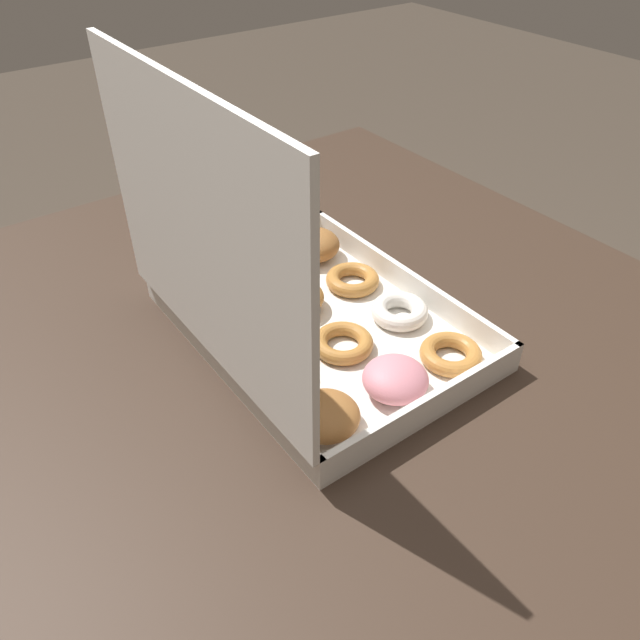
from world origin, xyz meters
The scene contains 4 objects.
ground_plane centered at (0.00, 0.00, 0.00)m, with size 8.00×8.00×0.00m, color #42382D.
dining_table centered at (0.00, 0.00, 0.62)m, with size 1.01×1.04×0.71m.
donut_box centered at (-0.01, 0.00, 0.77)m, with size 0.40×0.30×0.34m.
coffee_mug centered at (0.26, -0.10, 0.76)m, with size 0.08×0.08×0.10m.
Camera 1 is at (-0.51, 0.33, 1.22)m, focal length 35.00 mm.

